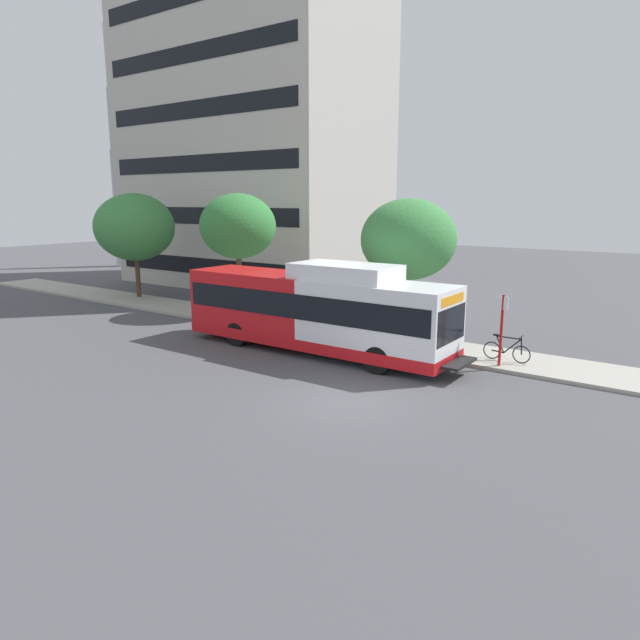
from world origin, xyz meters
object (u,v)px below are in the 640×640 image
at_px(street_tree_near_stop, 408,240).
at_px(street_tree_far_block, 135,227).
at_px(bicycle_parked, 507,350).
at_px(transit_bus, 316,310).
at_px(bus_stop_sign_pole, 502,325).
at_px(street_tree_mid_block, 238,226).

height_order(street_tree_near_stop, street_tree_far_block, street_tree_far_block).
xyz_separation_m(bicycle_parked, street_tree_far_block, (1.17, 23.20, 3.84)).
height_order(transit_bus, street_tree_far_block, street_tree_far_block).
height_order(bus_stop_sign_pole, street_tree_mid_block, street_tree_mid_block).
bearing_deg(street_tree_far_block, street_tree_mid_block, -88.61).
xyz_separation_m(transit_bus, street_tree_far_block, (3.81, 16.35, 2.70)).
bearing_deg(street_tree_far_block, bus_stop_sign_pole, -94.74).
bearing_deg(street_tree_mid_block, transit_bus, -116.78).
distance_m(street_tree_near_stop, street_tree_mid_block, 9.88).
distance_m(bicycle_parked, street_tree_near_stop, 6.39).
distance_m(bus_stop_sign_pole, street_tree_far_block, 23.43).
bearing_deg(bicycle_parked, street_tree_near_stop, 73.37).
bearing_deg(street_tree_near_stop, bus_stop_sign_pole, -114.38).
height_order(bus_stop_sign_pole, bicycle_parked, bus_stop_sign_pole).
height_order(bus_stop_sign_pole, street_tree_near_stop, street_tree_near_stop).
bearing_deg(street_tree_near_stop, transit_bus, 155.00).
relative_size(transit_bus, bicycle_parked, 6.96).
xyz_separation_m(transit_bus, street_tree_near_stop, (4.11, -1.92, 2.65)).
distance_m(transit_bus, street_tree_near_stop, 5.26).
height_order(street_tree_near_stop, street_tree_mid_block, street_tree_mid_block).
bearing_deg(transit_bus, bicycle_parked, -68.91).
bearing_deg(transit_bus, bus_stop_sign_pole, -74.57).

